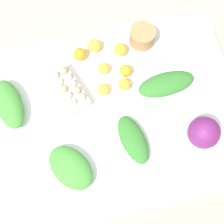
# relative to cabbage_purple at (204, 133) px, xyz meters

# --- Properties ---
(ground_plane) EXTENTS (8.00, 8.00, 0.00)m
(ground_plane) POSITION_rel_cabbage_purple_xyz_m (-0.41, 0.23, -0.79)
(ground_plane) COLOR #C6B289
(dining_table) EXTENTS (1.39, 1.03, 0.71)m
(dining_table) POSITION_rel_cabbage_purple_xyz_m (-0.41, 0.23, -0.16)
(dining_table) COLOR silver
(dining_table) RESTS_ON ground_plane
(cabbage_purple) EXTENTS (0.16, 0.16, 0.16)m
(cabbage_purple) POSITION_rel_cabbage_purple_xyz_m (0.00, 0.00, 0.00)
(cabbage_purple) COLOR #601E5B
(cabbage_purple) RESTS_ON dining_table
(egg_carton) EXTENTS (0.20, 0.29, 0.09)m
(egg_carton) POSITION_rel_cabbage_purple_xyz_m (-0.60, 0.40, -0.04)
(egg_carton) COLOR #B7B7B2
(egg_carton) RESTS_ON dining_table
(paper_bag) EXTENTS (0.14, 0.14, 0.09)m
(paper_bag) POSITION_rel_cabbage_purple_xyz_m (-0.14, 0.62, -0.03)
(paper_bag) COLOR #997047
(paper_bag) RESTS_ON dining_table
(greens_bunch_chard) EXTENTS (0.17, 0.28, 0.07)m
(greens_bunch_chard) POSITION_rel_cabbage_purple_xyz_m (-0.34, 0.06, -0.05)
(greens_bunch_chard) COLOR #2D6B28
(greens_bunch_chard) RESTS_ON dining_table
(greens_bunch_beet_tops) EXTENTS (0.28, 0.30, 0.09)m
(greens_bunch_beet_tops) POSITION_rel_cabbage_purple_xyz_m (-0.67, -0.01, -0.04)
(greens_bunch_beet_tops) COLOR #3D8433
(greens_bunch_beet_tops) RESTS_ON dining_table
(greens_bunch_scallion) EXTENTS (0.32, 0.15, 0.07)m
(greens_bunch_scallion) POSITION_rel_cabbage_purple_xyz_m (-0.09, 0.31, -0.05)
(greens_bunch_scallion) COLOR #2D6B28
(greens_bunch_scallion) RESTS_ON dining_table
(greens_bunch_kale) EXTENTS (0.19, 0.31, 0.10)m
(greens_bunch_kale) POSITION_rel_cabbage_purple_xyz_m (-0.92, 0.38, -0.03)
(greens_bunch_kale) COLOR #3D8433
(greens_bunch_kale) RESTS_ON dining_table
(orange_0) EXTENTS (0.07, 0.07, 0.07)m
(orange_0) POSITION_rel_cabbage_purple_xyz_m (-0.50, 0.59, -0.04)
(orange_0) COLOR orange
(orange_0) RESTS_ON dining_table
(orange_1) EXTENTS (0.07, 0.07, 0.07)m
(orange_1) POSITION_rel_cabbage_purple_xyz_m (-0.28, 0.44, -0.05)
(orange_1) COLOR orange
(orange_1) RESTS_ON dining_table
(orange_2) EXTENTS (0.07, 0.07, 0.07)m
(orange_2) POSITION_rel_cabbage_purple_xyz_m (-0.40, 0.48, -0.05)
(orange_2) COLOR #F9A833
(orange_2) RESTS_ON dining_table
(orange_3) EXTENTS (0.08, 0.08, 0.08)m
(orange_3) POSITION_rel_cabbage_purple_xyz_m (-0.42, 0.63, -0.04)
(orange_3) COLOR #F9A833
(orange_3) RESTS_ON dining_table
(orange_4) EXTENTS (0.07, 0.07, 0.07)m
(orange_4) POSITION_rel_cabbage_purple_xyz_m (-0.28, 0.57, -0.04)
(orange_4) COLOR orange
(orange_4) RESTS_ON dining_table
(orange_5) EXTENTS (0.07, 0.07, 0.07)m
(orange_5) POSITION_rel_cabbage_purple_xyz_m (-0.31, 0.36, -0.05)
(orange_5) COLOR orange
(orange_5) RESTS_ON dining_table
(orange_6) EXTENTS (0.06, 0.06, 0.06)m
(orange_6) POSITION_rel_cabbage_purple_xyz_m (-0.42, 0.36, -0.05)
(orange_6) COLOR #F9A833
(orange_6) RESTS_ON dining_table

